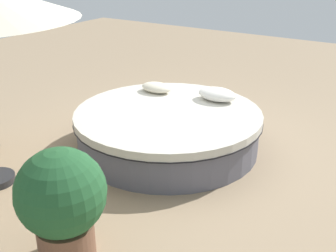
# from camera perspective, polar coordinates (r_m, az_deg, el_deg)

# --- Properties ---
(ground_plane) EXTENTS (16.00, 16.00, 0.00)m
(ground_plane) POSITION_cam_1_polar(r_m,az_deg,el_deg) (5.74, 0.00, -2.91)
(ground_plane) COLOR #9E8466
(round_bed) EXTENTS (2.48, 2.48, 0.53)m
(round_bed) POSITION_cam_1_polar(r_m,az_deg,el_deg) (5.62, 0.00, -0.43)
(round_bed) COLOR #595966
(round_bed) RESTS_ON ground_plane
(throw_pillow_0) EXTENTS (0.55, 0.37, 0.18)m
(throw_pillow_0) POSITION_cam_1_polar(r_m,az_deg,el_deg) (5.93, 6.67, 4.29)
(throw_pillow_0) COLOR white
(throw_pillow_0) RESTS_ON round_bed
(throw_pillow_1) EXTENTS (0.48, 0.31, 0.14)m
(throw_pillow_1) POSITION_cam_1_polar(r_m,az_deg,el_deg) (6.24, -1.56, 5.24)
(throw_pillow_1) COLOR beige
(throw_pillow_1) RESTS_ON round_bed
(planter) EXTENTS (0.77, 0.77, 1.04)m
(planter) POSITION_cam_1_polar(r_m,az_deg,el_deg) (3.66, -14.17, -9.74)
(planter) COLOR brown
(planter) RESTS_ON ground_plane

